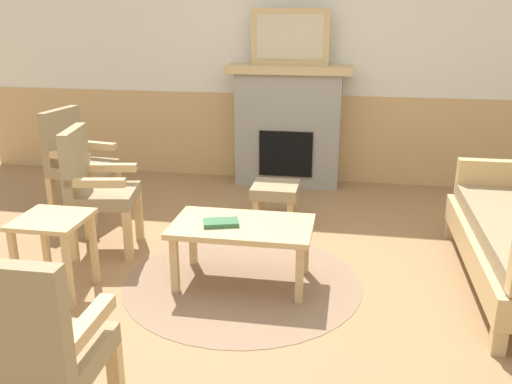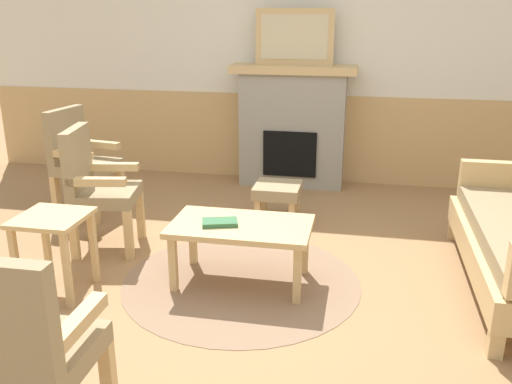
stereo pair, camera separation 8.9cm
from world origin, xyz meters
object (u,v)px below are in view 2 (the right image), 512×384
Objects in this scene: book_on_table at (220,222)px; armchair_by_window_left at (79,157)px; armchair_near_fireplace at (96,184)px; coffee_table at (241,231)px; framed_picture at (294,37)px; fireplace at (293,125)px; armchair_front_left at (22,347)px; side_table at (53,232)px; footstool at (278,193)px.

armchair_by_window_left is at bearing 145.38° from book_on_table.
armchair_near_fireplace is 0.90m from armchair_by_window_left.
coffee_table is 4.04× the size of book_on_table.
framed_picture is 2.59m from armchair_near_fireplace.
fireplace is at bearing 35.56° from armchair_by_window_left.
armchair_front_left is 1.78× the size of side_table.
armchair_by_window_left is at bearing 125.97° from armchair_near_fireplace.
fireplace is 1.33× the size of armchair_front_left.
coffee_table is at bearing -31.47° from armchair_by_window_left.
side_table is (-1.22, -2.74, -0.22)m from fireplace.
book_on_table is 0.59× the size of footstool.
side_table is at bearing -129.00° from footstool.
side_table is (-1.25, -1.54, 0.15)m from footstool.
side_table is (-1.18, -0.38, 0.05)m from coffee_table.
armchair_by_window_left is at bearing 111.75° from side_table.
armchair_near_fireplace and armchair_by_window_left have the same top height.
framed_picture reaches higher than armchair_front_left.
armchair_front_left reaches higher than footstool.
armchair_near_fireplace is at bearing -147.97° from footstool.
armchair_front_left is at bearing -106.51° from coffee_table.
framed_picture is 0.82× the size of armchair_front_left.
framed_picture is 0.83× the size of coffee_table.
footstool is 1.85m from armchair_by_window_left.
book_on_table reaches higher than coffee_table.
armchair_near_fireplace is at bearing -54.03° from armchair_by_window_left.
book_on_table is at bearing 17.59° from side_table.
coffee_table is at bearing -90.78° from fireplace.
framed_picture is 2.00× the size of footstool.
coffee_table is 2.07m from armchair_by_window_left.
framed_picture reaches higher than book_on_table.
armchair_by_window_left is (-1.76, 1.08, 0.15)m from coffee_table.
coffee_table is 1.17m from footstool.
armchair_near_fireplace is at bearing -122.25° from framed_picture.
coffee_table is 1.24m from side_table.
footstool is 0.73× the size of side_table.
framed_picture is at bearing 57.75° from armchair_near_fireplace.
book_on_table is 0.24× the size of armchair_front_left.
footstool is at bearing 86.74° from coffee_table.
framed_picture is 0.82× the size of armchair_near_fireplace.
side_table is (-1.22, -2.74, -1.13)m from framed_picture.
framed_picture is at bearing 82.43° from armchair_front_left.
fireplace is 1.33× the size of armchair_by_window_left.
armchair_by_window_left is (-1.63, 1.12, 0.08)m from book_on_table.
fireplace is 2.38m from armchair_near_fireplace.
armchair_front_left is at bearing -63.54° from side_table.
book_on_table is 1.73m from armchair_front_left.
fireplace is 1.35× the size of coffee_table.
coffee_table is 0.98× the size of armchair_by_window_left.
footstool is at bearing 78.70° from armchair_front_left.
framed_picture reaches higher than fireplace.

